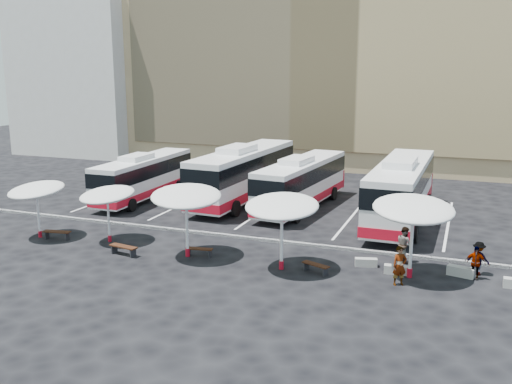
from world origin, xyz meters
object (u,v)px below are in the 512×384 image
(bus_2, at_px, (302,181))
(bus_3, at_px, (401,188))
(bus_0, at_px, (144,176))
(wood_bench_0, at_px, (57,233))
(sunshade_3, at_px, (282,206))
(passenger_1, at_px, (405,244))
(passenger_2, at_px, (475,263))
(sunshade_0, at_px, (36,190))
(sunshade_4, at_px, (413,209))
(conc_bench_2, at_px, (461,272))
(bus_1, at_px, (244,172))
(passenger_0, at_px, (400,266))
(sunshade_2, at_px, (186,196))
(wood_bench_2, at_px, (199,250))
(wood_bench_3, at_px, (316,266))
(sunshade_1, at_px, (107,195))
(passenger_3, at_px, (479,258))
(conc_bench_0, at_px, (366,262))
(wood_bench_1, at_px, (123,248))
(conc_bench_1, at_px, (396,270))

(bus_2, height_order, bus_3, bus_3)
(bus_0, height_order, wood_bench_0, bus_0)
(sunshade_3, relative_size, passenger_1, 2.07)
(wood_bench_0, bearing_deg, passenger_2, 4.51)
(sunshade_0, xyz_separation_m, passenger_1, (20.11, 3.04, -1.86))
(sunshade_4, relative_size, conc_bench_2, 3.84)
(sunshade_3, bearing_deg, bus_1, 118.93)
(passenger_0, bearing_deg, sunshade_2, 147.52)
(bus_3, height_order, passenger_2, bus_3)
(bus_3, bearing_deg, wood_bench_2, -128.98)
(sunshade_0, height_order, wood_bench_0, sunshade_0)
(wood_bench_3, bearing_deg, sunshade_3, -176.19)
(wood_bench_3, distance_m, conc_bench_2, 6.77)
(sunshade_1, xyz_separation_m, passenger_3, (19.33, 1.71, -1.88))
(sunshade_0, bearing_deg, sunshade_1, 9.52)
(conc_bench_0, bearing_deg, wood_bench_2, -169.86)
(passenger_0, bearing_deg, wood_bench_2, 146.03)
(bus_0, relative_size, bus_1, 0.82)
(bus_0, relative_size, conc_bench_2, 8.82)
(bus_1, xyz_separation_m, sunshade_4, (12.99, -11.69, 1.14))
(sunshade_0, relative_size, sunshade_2, 0.82)
(wood_bench_2, height_order, passenger_1, passenger_1)
(sunshade_1, xyz_separation_m, wood_bench_2, (5.84, -0.50, -2.36))
(wood_bench_1, bearing_deg, sunshade_3, 6.08)
(bus_1, xyz_separation_m, passenger_2, (15.81, -10.86, -1.35))
(wood_bench_3, xyz_separation_m, passenger_0, (3.90, -0.20, 0.57))
(passenger_3, bearing_deg, wood_bench_2, 22.61)
(bus_2, relative_size, wood_bench_1, 7.02)
(sunshade_2, bearing_deg, bus_2, 77.90)
(bus_1, relative_size, sunshade_3, 3.52)
(sunshade_2, bearing_deg, conc_bench_1, 6.52)
(sunshade_0, distance_m, passenger_3, 23.77)
(wood_bench_2, bearing_deg, passenger_1, 15.73)
(wood_bench_1, relative_size, passenger_3, 1.04)
(conc_bench_2, bearing_deg, wood_bench_1, -169.94)
(conc_bench_2, distance_m, passenger_3, 1.07)
(conc_bench_0, height_order, conc_bench_1, conc_bench_1)
(bus_0, height_order, sunshade_4, sunshade_4)
(conc_bench_0, bearing_deg, bus_2, 121.39)
(bus_2, height_order, wood_bench_0, bus_2)
(wood_bench_0, relative_size, wood_bench_1, 0.98)
(conc_bench_0, xyz_separation_m, passenger_0, (1.81, -1.93, 0.70))
(conc_bench_2, bearing_deg, bus_3, 113.36)
(bus_1, bearing_deg, bus_0, -160.89)
(sunshade_1, height_order, wood_bench_2, sunshade_1)
(sunshade_2, xyz_separation_m, conc_bench_2, (13.30, 1.94, -2.95))
(bus_0, height_order, wood_bench_2, bus_0)
(bus_0, distance_m, bus_1, 7.41)
(sunshade_0, distance_m, passenger_1, 20.43)
(wood_bench_0, xyz_separation_m, conc_bench_0, (17.23, 1.71, -0.17))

